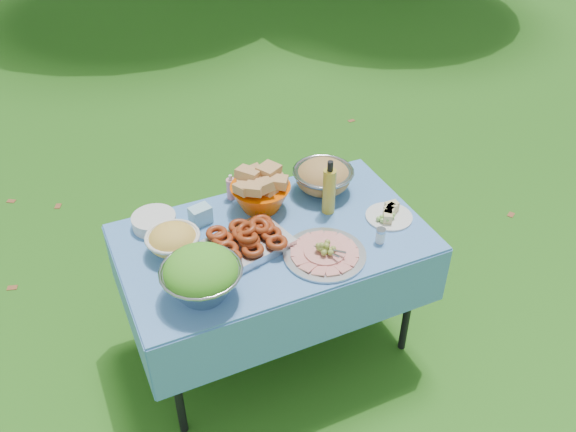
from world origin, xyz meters
The scene contains 14 objects.
ground centered at (0.00, 0.00, 0.00)m, with size 80.00×80.00×0.00m, color #173C0A.
picnic_table centered at (0.00, 0.00, 0.38)m, with size 1.46×0.86×0.76m, color #84CDFF.
salad_bowl centered at (-0.43, -0.24, 0.87)m, with size 0.35×0.35×0.23m, color #9DA0A5, non-canonical shape.
pasta_bowl_white centered at (-0.46, 0.09, 0.83)m, with size 0.25×0.25×0.14m, color silver, non-canonical shape.
plate_stack centered at (-0.50, 0.31, 0.79)m, with size 0.22×0.22×0.06m, color silver.
wipes_box centered at (-0.28, 0.25, 0.81)m, with size 0.10×0.07×0.09m, color #8EC7DC.
sanitizer_bottle centered at (-0.07, 0.38, 0.83)m, with size 0.05×0.05×0.14m, color pink.
bread_bowl centered at (0.04, 0.24, 0.86)m, with size 0.30×0.30×0.20m, color #DD4E00, non-canonical shape.
pasta_bowl_steel centered at (0.39, 0.25, 0.84)m, with size 0.31×0.31×0.17m, color #9DA0A5, non-canonical shape.
fried_tray centered at (-0.15, -0.03, 0.81)m, with size 0.38×0.27×0.09m, color silver.
charcuterie_platter centered at (0.16, -0.23, 0.81)m, with size 0.39×0.39×0.09m, color #A8ABAF.
oil_bottle centered at (0.33, 0.07, 0.91)m, with size 0.07×0.07×0.30m, color gold.
cheese_plate centered at (0.58, -0.10, 0.79)m, with size 0.23×0.23×0.06m, color silver.
shaker centered at (0.44, -0.25, 0.80)m, with size 0.05×0.05×0.08m, color silver.
Camera 1 is at (-0.87, -2.09, 2.62)m, focal length 38.00 mm.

